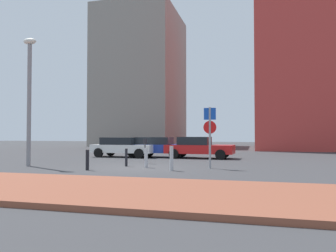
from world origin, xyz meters
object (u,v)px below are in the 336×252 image
at_px(traffic_bollard_near, 126,157).
at_px(traffic_bollard_edge, 172,158).
at_px(parked_car_white, 123,147).
at_px(traffic_bollard_far, 87,160).
at_px(parked_car_blue, 157,146).
at_px(street_lamp, 29,90).
at_px(traffic_bollard_mid, 146,158).
at_px(parking_meter, 145,147).
at_px(parked_car_red, 198,147).
at_px(parking_sign_post, 210,130).

relative_size(traffic_bollard_near, traffic_bollard_edge, 0.82).
bearing_deg(traffic_bollard_near, parked_car_white, 114.21).
height_order(traffic_bollard_far, traffic_bollard_edge, traffic_bollard_edge).
distance_m(parked_car_blue, traffic_bollard_near, 6.88).
xyz_separation_m(parked_car_white, street_lamp, (-1.90, -7.44, 3.06)).
height_order(parked_car_blue, traffic_bollard_far, parked_car_blue).
bearing_deg(traffic_bollard_mid, street_lamp, -171.91).
relative_size(parking_meter, traffic_bollard_edge, 1.26).
bearing_deg(parking_meter, traffic_bollard_far, -108.58).
bearing_deg(traffic_bollard_edge, parked_car_red, 91.13).
relative_size(parked_car_red, parking_sign_post, 1.62).
bearing_deg(parking_meter, traffic_bollard_edge, -53.79).
bearing_deg(traffic_bollard_edge, traffic_bollard_far, -167.74).
bearing_deg(parked_car_red, street_lamp, -133.18).
height_order(parked_car_white, parked_car_red, parked_car_red).
height_order(traffic_bollard_mid, traffic_bollard_far, traffic_bollard_mid).
xyz_separation_m(parked_car_white, traffic_bollard_far, (1.85, -8.37, -0.29)).
relative_size(parked_car_blue, parked_car_red, 1.00).
bearing_deg(parked_car_blue, traffic_bollard_edge, -68.95).
bearing_deg(traffic_bollard_mid, parked_car_white, 120.95).
distance_m(parked_car_white, street_lamp, 8.26).
relative_size(traffic_bollard_mid, traffic_bollard_far, 1.03).
bearing_deg(traffic_bollard_far, parked_car_red, 68.15).
distance_m(parked_car_blue, parked_car_red, 3.01).
bearing_deg(traffic_bollard_edge, parking_meter, 126.21).
xyz_separation_m(parking_sign_post, parking_meter, (-3.77, 1.72, -0.91)).
xyz_separation_m(parked_car_red, traffic_bollard_far, (-3.45, -8.60, -0.29)).
height_order(parking_meter, street_lamp, street_lamp).
height_order(parking_sign_post, traffic_bollard_near, parking_sign_post).
height_order(parked_car_red, parking_meter, parked_car_red).
xyz_separation_m(traffic_bollard_mid, traffic_bollard_edge, (1.49, -0.98, 0.07)).
distance_m(street_lamp, traffic_bollard_mid, 6.79).
relative_size(parked_car_blue, traffic_bollard_edge, 4.31).
relative_size(parked_car_blue, parking_sign_post, 1.62).
bearing_deg(parking_sign_post, traffic_bollard_far, -156.74).
distance_m(parking_sign_post, street_lamp, 9.14).
relative_size(parked_car_white, parked_car_red, 1.01).
relative_size(parked_car_white, parking_meter, 3.43).
bearing_deg(street_lamp, traffic_bollard_far, -13.97).
height_order(parked_car_white, street_lamp, street_lamp).
xyz_separation_m(parked_car_white, parked_car_blue, (2.31, 0.58, 0.01)).
relative_size(parked_car_red, traffic_bollard_edge, 4.30).
relative_size(parking_meter, traffic_bollard_mid, 1.46).
distance_m(parked_car_white, parked_car_red, 5.30).
height_order(parked_car_blue, traffic_bollard_mid, parked_car_blue).
bearing_deg(parking_sign_post, parked_car_blue, 124.34).
relative_size(parking_meter, street_lamp, 0.21).
height_order(parked_car_red, street_lamp, street_lamp).
bearing_deg(traffic_bollard_edge, traffic_bollard_near, 153.50).
xyz_separation_m(parked_car_blue, traffic_bollard_near, (0.51, -6.86, -0.31)).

